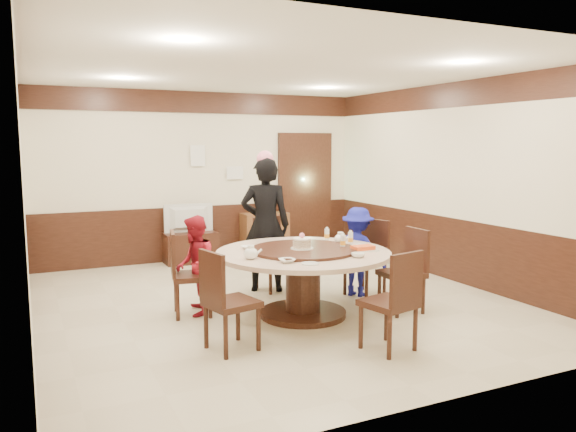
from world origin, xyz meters
name	(u,v)px	position (x,y,z in m)	size (l,w,h in m)	color
room	(276,216)	(0.01, 0.01, 1.08)	(6.00, 6.04, 2.84)	beige
banquet_table	(303,270)	(0.06, -0.62, 0.53)	(1.96, 1.96, 0.78)	black
chair_0	(366,271)	(1.20, -0.17, 0.30)	(0.56, 0.55, 0.97)	black
chair_1	(274,267)	(0.24, 0.59, 0.30)	(0.49, 0.50, 0.97)	black
chair_2	(190,289)	(-1.09, -0.05, 0.30)	(0.52, 0.52, 0.97)	black
chair_3	(230,319)	(-1.05, -1.28, 0.30)	(0.53, 0.52, 0.97)	black
chair_4	(390,319)	(0.32, -1.94, 0.30)	(0.53, 0.53, 0.97)	black
chair_5	(403,286)	(1.19, -0.97, 0.30)	(0.45, 0.45, 0.97)	black
person_standing	(265,225)	(0.11, 0.58, 0.89)	(0.65, 0.42, 1.77)	black
person_red	(195,265)	(-1.03, -0.05, 0.57)	(0.55, 0.43, 1.14)	#A41525
person_blue	(358,252)	(1.09, -0.14, 0.57)	(0.74, 0.42, 1.14)	navy
birthday_cake	(302,243)	(0.04, -0.64, 0.84)	(0.26, 0.26, 0.18)	white
teapot_left	(251,253)	(-0.64, -0.79, 0.81)	(0.17, 0.15, 0.13)	white
teapot_right	(341,239)	(0.66, -0.42, 0.81)	(0.17, 0.15, 0.13)	white
bowl_0	(247,247)	(-0.46, -0.24, 0.77)	(0.15, 0.15, 0.04)	white
bowl_1	(358,255)	(0.43, -1.19, 0.77)	(0.15, 0.15, 0.05)	white
bowl_2	(287,261)	(-0.37, -1.11, 0.77)	(0.16, 0.16, 0.04)	white
bowl_3	(361,247)	(0.73, -0.78, 0.77)	(0.14, 0.14, 0.04)	white
saucer_near	(310,264)	(-0.19, -1.27, 0.76)	(0.18, 0.18, 0.01)	white
saucer_far	(317,241)	(0.51, -0.12, 0.76)	(0.18, 0.18, 0.01)	white
shrimp_platter	(363,249)	(0.66, -0.92, 0.78)	(0.30, 0.20, 0.06)	white
bottle_0	(343,242)	(0.53, -0.70, 0.83)	(0.06, 0.06, 0.16)	white
bottle_1	(350,239)	(0.72, -0.56, 0.83)	(0.06, 0.06, 0.16)	white
bottle_2	(327,235)	(0.60, -0.20, 0.83)	(0.06, 0.06, 0.16)	white
tv_stand	(190,247)	(-0.32, 2.75, 0.25)	(0.85, 0.45, 0.50)	black
television	(190,218)	(-0.32, 2.75, 0.73)	(0.81, 0.11, 0.47)	gray
side_cabinet	(264,234)	(1.02, 2.78, 0.38)	(0.80, 0.40, 0.75)	brown
thermos	(264,202)	(1.01, 2.78, 0.94)	(0.15, 0.15, 0.38)	silver
notice_left	(198,156)	(-0.10, 2.96, 1.75)	(0.25, 0.00, 0.35)	white
notice_right	(235,173)	(0.55, 2.96, 1.45)	(0.30, 0.00, 0.22)	white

